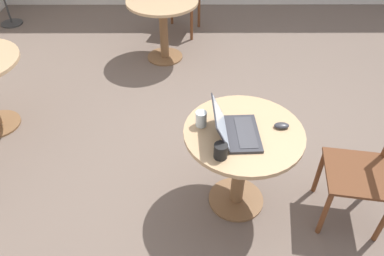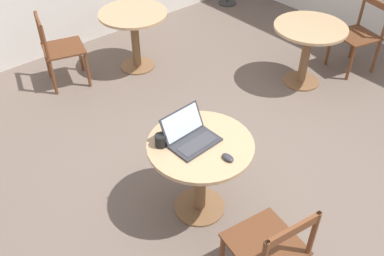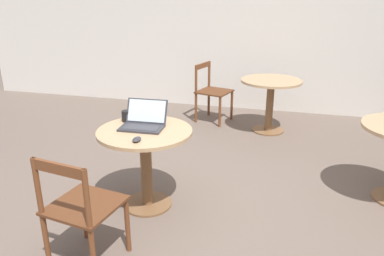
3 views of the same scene
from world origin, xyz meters
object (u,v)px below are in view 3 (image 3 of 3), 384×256
object	(u,v)px
chair_near_front	(81,209)
laptop	(143,122)
cafe_table_far	(271,93)
cafe_table_near	(145,149)
mouse	(137,139)
drinking_glass	(163,114)
chair_far_left	(212,92)
mug	(127,116)

from	to	relation	value
chair_near_front	laptop	bearing A→B (deg)	83.53
cafe_table_far	laptop	world-z (taller)	laptop
cafe_table_near	mouse	world-z (taller)	mouse
laptop	drinking_glass	distance (m)	0.24
cafe_table_near	chair_far_left	distance (m)	2.43
chair_near_front	laptop	xyz separation A→B (m)	(0.10, 0.88, 0.32)
laptop	drinking_glass	size ratio (longest dim) A/B	3.50
cafe_table_far	chair_far_left	xyz separation A→B (m)	(-0.84, 0.24, -0.10)
chair_far_left	chair_near_front	bearing A→B (deg)	-93.41
chair_far_left	mouse	size ratio (longest dim) A/B	8.31
chair_near_front	drinking_glass	distance (m)	1.17
mug	drinking_glass	world-z (taller)	drinking_glass
chair_far_left	mouse	world-z (taller)	chair_far_left
chair_far_left	drinking_glass	distance (m)	2.18
laptop	mug	xyz separation A→B (m)	(-0.20, 0.11, 0.00)
chair_near_front	mouse	world-z (taller)	chair_near_front
cafe_table_far	laptop	bearing A→B (deg)	-113.74
cafe_table_near	chair_near_front	bearing A→B (deg)	-99.30
chair_near_front	mouse	xyz separation A→B (m)	(0.17, 0.57, 0.29)
cafe_table_far	drinking_glass	world-z (taller)	drinking_glass
chair_near_front	chair_far_left	distance (m)	3.26
mug	mouse	bearing A→B (deg)	-57.47
cafe_table_far	mug	size ratio (longest dim) A/B	6.43
cafe_table_far	chair_near_front	xyz separation A→B (m)	(-1.03, -3.01, -0.10)
laptop	mug	distance (m)	0.22
cafe_table_near	laptop	world-z (taller)	laptop
chair_near_front	chair_far_left	xyz separation A→B (m)	(0.19, 3.25, 0.00)
drinking_glass	cafe_table_near	bearing A→B (deg)	-102.56
laptop	mug	size ratio (longest dim) A/B	2.98
chair_near_front	mug	xyz separation A→B (m)	(-0.10, 0.99, 0.32)
chair_near_front	laptop	distance (m)	0.95
drinking_glass	cafe_table_far	bearing A→B (deg)	66.30
laptop	mouse	size ratio (longest dim) A/B	3.68
chair_far_left	laptop	world-z (taller)	laptop
chair_near_front	laptop	world-z (taller)	laptop
cafe_table_far	mug	distance (m)	2.32
cafe_table_far	drinking_glass	size ratio (longest dim) A/B	7.54
mouse	mug	size ratio (longest dim) A/B	0.81
mouse	mug	xyz separation A→B (m)	(-0.27, 0.42, 0.03)
chair_far_left	cafe_table_far	bearing A→B (deg)	-16.23
chair_near_front	mouse	bearing A→B (deg)	73.47
mouse	drinking_glass	world-z (taller)	drinking_glass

